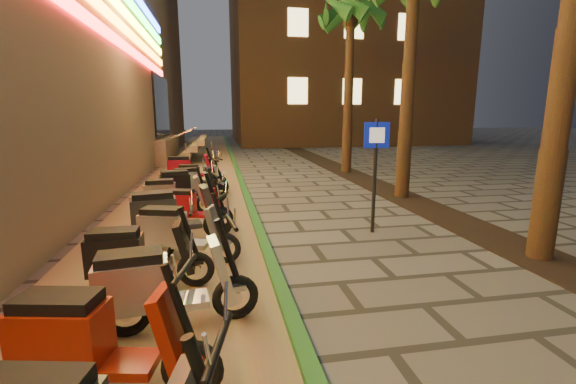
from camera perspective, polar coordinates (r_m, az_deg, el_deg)
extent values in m
plane|color=#474442|center=(4.38, 15.09, -21.83)|extent=(120.00, 120.00, 0.00)
cube|color=#8C7251|center=(13.52, -14.11, 0.98)|extent=(3.40, 60.00, 0.01)
cube|color=#256427|center=(13.50, -6.91, 1.42)|extent=(0.18, 60.00, 0.10)
cube|color=black|center=(10.10, 21.53, -2.94)|extent=(1.20, 40.00, 0.02)
cube|color=black|center=(21.46, -18.19, 12.00)|extent=(0.08, 5.00, 3.00)
cube|color=gray|center=(21.89, -23.18, 5.85)|extent=(5.00, 6.00, 1.20)
cube|color=#FF1414|center=(9.92, -28.68, 22.48)|extent=(0.06, 26.00, 0.28)
cube|color=gray|center=(21.47, -15.24, 5.07)|extent=(0.35, 5.00, 0.30)
cube|color=gray|center=(21.42, -14.34, 5.91)|extent=(0.35, 5.00, 0.30)
cube|color=gray|center=(21.37, -13.44, 6.75)|extent=(0.35, 5.00, 0.30)
cube|color=gray|center=(21.34, -12.53, 7.59)|extent=(0.35, 5.00, 0.30)
cylinder|color=silver|center=(19.44, -17.07, 7.61)|extent=(2.09, 0.06, 0.81)
cylinder|color=silver|center=(23.41, -15.97, 8.23)|extent=(2.09, 0.06, 0.81)
cube|color=#FFE58C|center=(27.88, 1.45, 14.76)|extent=(1.40, 0.06, 1.80)
cube|color=#FFE58C|center=(28.96, 9.48, 14.49)|extent=(1.40, 0.06, 1.80)
cube|color=#FFE58C|center=(30.53, 16.78, 14.00)|extent=(1.40, 0.06, 1.80)
cube|color=#FFE58C|center=(28.50, 1.50, 23.83)|extent=(1.40, 0.06, 1.80)
cube|color=#FFE58C|center=(29.56, 9.79, 23.22)|extent=(1.40, 0.06, 1.80)
cube|color=#FFE58C|center=(31.10, 17.29, 22.30)|extent=(1.40, 0.06, 1.80)
cylinder|color=#472D19|center=(7.47, 35.47, 12.04)|extent=(0.40, 0.40, 5.45)
cylinder|color=#472D19|center=(11.57, 17.27, 13.27)|extent=(0.40, 0.40, 5.70)
cylinder|color=#472D19|center=(16.18, 8.93, 13.41)|extent=(0.40, 0.40, 5.95)
sphere|color=#472D19|center=(16.56, 9.27, 23.75)|extent=(0.56, 0.56, 0.56)
cone|color=#204F18|center=(16.96, 12.44, 24.91)|extent=(0.60, 1.93, 1.52)
cone|color=#204F18|center=(17.40, 10.96, 24.61)|extent=(1.70, 1.86, 1.52)
cone|color=#204F18|center=(17.51, 8.80, 24.60)|extent=(2.00, 0.93, 1.52)
cone|color=#204F18|center=(17.24, 6.86, 24.86)|extent=(1.97, 1.48, 1.52)
cone|color=#204F18|center=(16.70, 5.97, 25.32)|extent=(1.22, 2.02, 1.52)
cone|color=#204F18|center=(16.13, 6.63, 25.81)|extent=(1.22, 2.02, 1.52)
cone|color=#204F18|center=(15.82, 8.68, 26.05)|extent=(1.97, 1.48, 1.52)
cone|color=#204F18|center=(15.92, 11.08, 25.89)|extent=(2.00, 0.93, 1.52)
cone|color=#204F18|center=(16.37, 12.55, 25.41)|extent=(1.70, 1.86, 1.52)
cylinder|color=black|center=(7.90, 12.71, 2.22)|extent=(0.07, 0.07, 2.30)
cube|color=#0B1791|center=(7.80, 13.02, 8.21)|extent=(0.51, 0.09, 0.51)
cube|color=white|center=(7.78, 13.07, 8.20)|extent=(0.29, 0.05, 0.29)
cylinder|color=black|center=(2.19, -10.29, -21.37)|extent=(0.17, 0.62, 0.05)
torus|color=black|center=(4.09, -31.14, -21.35)|extent=(0.55, 0.21, 0.54)
cylinder|color=silver|center=(4.09, -31.14, -21.35)|extent=(0.16, 0.13, 0.15)
torus|color=black|center=(3.65, -13.98, -24.14)|extent=(0.55, 0.21, 0.54)
cylinder|color=silver|center=(3.65, -13.98, -24.14)|extent=(0.16, 0.13, 0.15)
cube|color=maroon|center=(3.82, -23.34, -22.35)|extent=(0.63, 0.46, 0.08)
cube|color=maroon|center=(3.90, -30.53, -17.82)|extent=(0.79, 0.53, 0.52)
cube|color=black|center=(3.77, -31.00, -13.78)|extent=(0.70, 0.46, 0.12)
cube|color=maroon|center=(3.50, -16.71, -19.12)|extent=(0.36, 0.46, 0.73)
cylinder|color=black|center=(3.38, -15.69, -16.20)|extent=(0.29, 0.13, 0.77)
cylinder|color=black|center=(3.23, -15.11, -11.03)|extent=(0.17, 0.60, 0.05)
cube|color=maroon|center=(3.58, -14.08, -22.51)|extent=(0.25, 0.19, 0.06)
torus|color=black|center=(4.68, -22.85, -16.18)|extent=(0.56, 0.18, 0.55)
cylinder|color=silver|center=(4.68, -22.85, -16.18)|extent=(0.16, 0.12, 0.15)
torus|color=black|center=(4.71, -7.77, -15.19)|extent=(0.56, 0.18, 0.55)
cylinder|color=silver|center=(4.71, -7.77, -15.19)|extent=(0.16, 0.12, 0.15)
cube|color=#AFAFB8|center=(4.64, -15.44, -15.35)|extent=(0.63, 0.43, 0.08)
cube|color=#AFAFB8|center=(4.54, -22.07, -12.69)|extent=(0.79, 0.50, 0.53)
cube|color=black|center=(4.43, -22.37, -9.04)|extent=(0.70, 0.42, 0.13)
cube|color=#AFAFB8|center=(4.54, -9.78, -11.29)|extent=(0.34, 0.46, 0.75)
cylinder|color=black|center=(4.47, -8.92, -8.69)|extent=(0.30, 0.11, 0.79)
cylinder|color=black|center=(4.37, -8.37, -4.45)|extent=(0.13, 0.62, 0.05)
cube|color=#AFAFB8|center=(4.65, -7.82, -13.78)|extent=(0.25, 0.18, 0.06)
torus|color=black|center=(5.79, -24.75, -11.15)|extent=(0.52, 0.10, 0.52)
cylinder|color=silver|center=(5.79, -24.75, -11.15)|extent=(0.14, 0.10, 0.14)
torus|color=black|center=(5.62, -13.48, -11.06)|extent=(0.52, 0.10, 0.52)
cylinder|color=silver|center=(5.62, -13.48, -11.06)|extent=(0.14, 0.10, 0.14)
cube|color=black|center=(5.66, -19.33, -10.79)|extent=(0.55, 0.34, 0.08)
cube|color=black|center=(5.67, -24.21, -8.46)|extent=(0.70, 0.38, 0.50)
cube|color=black|center=(5.58, -24.45, -5.67)|extent=(0.62, 0.32, 0.12)
cube|color=black|center=(5.51, -15.10, -7.85)|extent=(0.27, 0.40, 0.70)
cylinder|color=black|center=(5.44, -14.48, -5.85)|extent=(0.27, 0.07, 0.73)
cylinder|color=black|center=(5.36, -14.11, -2.58)|extent=(0.05, 0.58, 0.04)
cube|color=black|center=(5.57, -13.54, -9.93)|extent=(0.22, 0.14, 0.06)
torus|color=black|center=(6.75, -18.50, -7.47)|extent=(0.53, 0.25, 0.52)
cylinder|color=silver|center=(6.75, -18.50, -7.47)|extent=(0.16, 0.14, 0.14)
torus|color=black|center=(6.36, -9.26, -8.16)|extent=(0.53, 0.25, 0.52)
cylinder|color=silver|center=(6.36, -9.26, -8.16)|extent=(0.16, 0.14, 0.14)
cube|color=silver|center=(6.53, -14.12, -7.49)|extent=(0.62, 0.49, 0.08)
cube|color=silver|center=(6.63, -18.03, -5.15)|extent=(0.78, 0.57, 0.50)
cube|color=black|center=(6.56, -18.19, -2.72)|extent=(0.69, 0.49, 0.12)
cube|color=silver|center=(6.30, -10.59, -5.17)|extent=(0.37, 0.46, 0.70)
cylinder|color=black|center=(6.22, -10.04, -3.44)|extent=(0.28, 0.15, 0.74)
cylinder|color=black|center=(6.14, -9.70, -0.58)|extent=(0.21, 0.57, 0.04)
cube|color=silver|center=(6.32, -9.30, -7.14)|extent=(0.25, 0.20, 0.06)
torus|color=black|center=(7.48, -19.80, -5.46)|extent=(0.59, 0.23, 0.58)
cylinder|color=silver|center=(7.48, -19.80, -5.46)|extent=(0.18, 0.14, 0.16)
torus|color=black|center=(7.62, -10.33, -4.65)|extent=(0.59, 0.23, 0.58)
cylinder|color=silver|center=(7.62, -10.33, -4.65)|extent=(0.18, 0.14, 0.16)
cube|color=#242629|center=(7.51, -15.13, -4.75)|extent=(0.68, 0.50, 0.09)
cube|color=#242629|center=(7.40, -19.28, -3.00)|extent=(0.85, 0.58, 0.56)
cube|color=black|center=(7.33, -19.45, -0.54)|extent=(0.75, 0.49, 0.13)
cube|color=#242629|center=(7.50, -11.61, -1.96)|extent=(0.38, 0.50, 0.79)
cylinder|color=black|center=(7.46, -11.09, -0.24)|extent=(0.32, 0.14, 0.83)
cylinder|color=black|center=(7.41, -10.77, 2.51)|extent=(0.18, 0.65, 0.05)
cube|color=#242629|center=(7.58, -10.37, -3.68)|extent=(0.27, 0.20, 0.07)
torus|color=black|center=(8.65, -16.03, -3.38)|extent=(0.47, 0.22, 0.46)
cylinder|color=silver|center=(8.65, -16.03, -3.38)|extent=(0.15, 0.12, 0.13)
torus|color=black|center=(8.32, -9.65, -3.68)|extent=(0.47, 0.22, 0.46)
cylinder|color=silver|center=(8.32, -9.65, -3.68)|extent=(0.15, 0.12, 0.13)
cube|color=maroon|center=(8.47, -12.97, -3.29)|extent=(0.56, 0.44, 0.07)
cube|color=maroon|center=(8.57, -15.68, -1.72)|extent=(0.70, 0.51, 0.45)
cube|color=black|center=(8.51, -15.77, -0.02)|extent=(0.61, 0.44, 0.11)
cube|color=maroon|center=(8.28, -10.55, -1.61)|extent=(0.33, 0.41, 0.63)
cylinder|color=black|center=(8.23, -10.18, -0.41)|extent=(0.25, 0.13, 0.66)
cylinder|color=black|center=(8.16, -9.95, 1.54)|extent=(0.19, 0.51, 0.04)
cube|color=maroon|center=(8.29, -9.67, -2.96)|extent=(0.22, 0.18, 0.05)
torus|color=black|center=(9.55, -18.74, -2.01)|extent=(0.52, 0.13, 0.52)
cylinder|color=silver|center=(9.55, -18.74, -2.01)|extent=(0.15, 0.11, 0.14)
torus|color=black|center=(9.52, -12.06, -1.70)|extent=(0.52, 0.13, 0.52)
cylinder|color=silver|center=(9.52, -12.06, -1.70)|extent=(0.15, 0.11, 0.14)
cube|color=#9B9BA2|center=(9.51, -15.48, -1.63)|extent=(0.57, 0.37, 0.08)
cube|color=#9B9BA2|center=(9.48, -18.37, -0.30)|extent=(0.72, 0.42, 0.50)
cube|color=black|center=(9.43, -18.48, 1.41)|extent=(0.64, 0.36, 0.12)
cube|color=#9B9BA2|center=(9.44, -12.99, 0.26)|extent=(0.29, 0.41, 0.70)
cylinder|color=black|center=(9.41, -12.62, 1.46)|extent=(0.28, 0.09, 0.73)
cylinder|color=black|center=(9.36, -12.40, 3.39)|extent=(0.08, 0.58, 0.04)
cube|color=#9B9BA2|center=(9.49, -12.09, -1.00)|extent=(0.23, 0.15, 0.06)
torus|color=black|center=(10.42, -16.77, -0.70)|extent=(0.56, 0.23, 0.55)
cylinder|color=silver|center=(10.42, -16.77, -0.70)|extent=(0.17, 0.14, 0.15)
torus|color=black|center=(10.62, -10.41, -0.17)|extent=(0.56, 0.23, 0.55)
cylinder|color=silver|center=(10.62, -10.41, -0.17)|extent=(0.17, 0.14, 0.15)
cube|color=black|center=(10.50, -13.63, -0.21)|extent=(0.65, 0.48, 0.08)
cube|color=black|center=(10.38, -16.40, 1.00)|extent=(0.81, 0.56, 0.53)
cube|color=black|center=(10.33, -16.50, 2.68)|extent=(0.72, 0.48, 0.13)
cube|color=black|center=(10.52, -11.27, 1.68)|extent=(0.37, 0.48, 0.75)
cylinder|color=black|center=(10.51, -10.92, 2.85)|extent=(0.30, 0.14, 0.78)
cylinder|color=black|center=(10.47, -10.70, 4.71)|extent=(0.19, 0.61, 0.05)
cube|color=black|center=(10.60, -10.43, 0.50)|extent=(0.26, 0.20, 0.06)
torus|color=black|center=(11.43, -15.14, 0.32)|extent=(0.51, 0.24, 0.51)
cylinder|color=silver|center=(11.43, -15.14, 0.32)|extent=(0.16, 0.13, 0.14)
torus|color=black|center=(11.70, -9.92, 0.79)|extent=(0.51, 0.24, 0.51)
cylinder|color=silver|center=(11.70, -9.92, 0.79)|extent=(0.16, 0.13, 0.14)
cube|color=silver|center=(11.54, -12.56, 0.74)|extent=(0.61, 0.47, 0.08)
cube|color=silver|center=(11.40, -14.83, 1.74)|extent=(0.76, 0.55, 0.49)
cube|color=black|center=(11.36, -14.90, 3.15)|extent=(0.67, 0.47, 0.12)
cube|color=silver|center=(11.60, -10.62, 2.34)|extent=(0.36, 0.45, 0.68)
cylinder|color=black|center=(11.59, -10.33, 3.32)|extent=(0.27, 0.14, 0.72)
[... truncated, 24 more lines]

